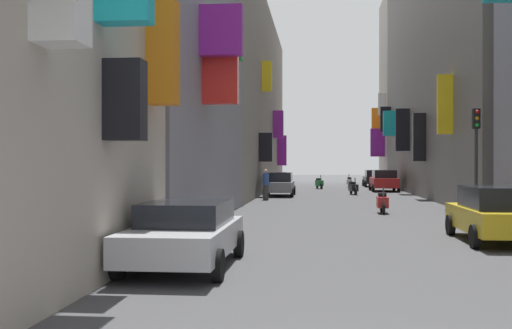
% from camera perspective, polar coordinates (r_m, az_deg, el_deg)
% --- Properties ---
extents(ground_plane, '(140.00, 140.00, 0.00)m').
position_cam_1_polar(ground_plane, '(33.98, 7.98, -3.41)').
color(ground_plane, '#424244').
extents(building_left_mid_b, '(7.37, 14.80, 13.87)m').
position_cam_1_polar(building_left_mid_b, '(23.91, -10.85, 11.75)').
color(building_left_mid_b, gray).
rests_on(building_left_mid_b, ground).
extents(building_left_mid_c, '(6.86, 34.04, 13.97)m').
position_cam_1_polar(building_left_mid_c, '(47.60, -2.34, 6.04)').
color(building_left_mid_c, gray).
rests_on(building_left_mid_c, ground).
extents(building_right_mid_b, '(7.17, 32.14, 17.47)m').
position_cam_1_polar(building_right_mid_b, '(41.75, 18.83, 9.27)').
color(building_right_mid_b, slate).
rests_on(building_right_mid_b, ground).
extents(building_right_mid_c, '(7.32, 7.65, 18.04)m').
position_cam_1_polar(building_right_mid_c, '(61.16, 14.59, 6.64)').
color(building_right_mid_c, '#B2A899').
rests_on(building_right_mid_c, ground).
extents(parked_car_yellow, '(1.97, 4.23, 1.50)m').
position_cam_1_polar(parked_car_yellow, '(17.63, 21.57, -4.25)').
color(parked_car_yellow, gold).
rests_on(parked_car_yellow, ground).
extents(parked_car_black, '(1.87, 4.03, 1.47)m').
position_cam_1_polar(parked_car_black, '(54.48, 11.00, -1.25)').
color(parked_car_black, black).
rests_on(parked_car_black, ground).
extents(parked_car_silver, '(2.03, 4.39, 1.34)m').
position_cam_1_polar(parked_car_silver, '(12.66, -6.61, -6.29)').
color(parked_car_silver, '#B7B7BC').
rests_on(parked_car_silver, ground).
extents(parked_car_grey, '(1.88, 4.48, 1.50)m').
position_cam_1_polar(parked_car_grey, '(38.91, 2.25, -1.80)').
color(parked_car_grey, slate).
rests_on(parked_car_grey, ground).
extents(parked_car_red, '(1.98, 4.12, 1.57)m').
position_cam_1_polar(parked_car_red, '(46.05, 11.89, -1.45)').
color(parked_car_red, '#B21E1E').
rests_on(parked_car_red, ground).
extents(scooter_black, '(0.61, 1.95, 1.13)m').
position_cam_1_polar(scooter_black, '(40.98, 9.09, -2.15)').
color(scooter_black, black).
rests_on(scooter_black, ground).
extents(scooter_white, '(0.45, 1.81, 1.13)m').
position_cam_1_polar(scooter_white, '(53.29, 8.72, -1.60)').
color(scooter_white, silver).
rests_on(scooter_white, ground).
extents(scooter_red, '(0.47, 1.81, 1.13)m').
position_cam_1_polar(scooter_red, '(26.25, 11.75, -3.48)').
color(scooter_red, red).
rests_on(scooter_red, ground).
extents(scooter_green, '(0.70, 1.90, 1.13)m').
position_cam_1_polar(scooter_green, '(49.57, 5.94, -1.74)').
color(scooter_green, '#287F3D').
rests_on(scooter_green, ground).
extents(scooter_orange, '(0.82, 1.83, 1.13)m').
position_cam_1_polar(scooter_orange, '(21.47, 19.35, -4.31)').
color(scooter_orange, orange).
rests_on(scooter_orange, ground).
extents(pedestrian_crossing, '(0.48, 0.48, 1.75)m').
position_cam_1_polar(pedestrian_crossing, '(34.79, 0.92, -1.89)').
color(pedestrian_crossing, '#3B3B3B').
rests_on(pedestrian_crossing, ground).
extents(traffic_light_far_corner, '(0.26, 0.34, 4.16)m').
position_cam_1_polar(traffic_light_far_corner, '(24.34, 19.91, 1.83)').
color(traffic_light_far_corner, '#2D2D2D').
rests_on(traffic_light_far_corner, ground).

